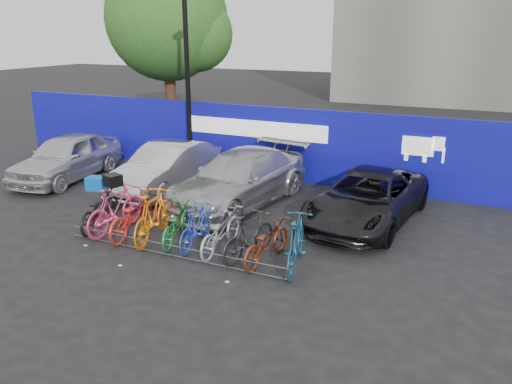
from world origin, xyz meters
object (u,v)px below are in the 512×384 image
Objects in this scene: bike_3 at (153,216)px; bike_5 at (197,226)px; lamppost at (188,77)px; car_3 at (367,198)px; bike_9 at (296,243)px; car_0 at (67,157)px; car_2 at (239,179)px; bike_1 at (115,209)px; bike_8 at (266,242)px; bike_4 at (176,223)px; tree at (172,22)px; bike_6 at (220,231)px; car_1 at (167,167)px; bike_rack at (173,251)px; bike_2 at (134,214)px; bike_0 at (99,209)px; bike_7 at (249,236)px.

bike_5 is at bearing 172.15° from bike_3.
car_3 is at bearing -17.74° from lamppost.
bike_9 is at bearing -42.65° from lamppost.
car_0 is 6.33m from car_2.
bike_9 is at bearing -177.94° from bike_1.
bike_9 is (0.68, -0.03, 0.11)m from bike_8.
lamppost is 3.12× the size of bike_1.
bike_3 reaches higher than bike_4.
tree reaches higher than lamppost.
car_3 is at bearing -152.62° from bike_4.
bike_5 is 0.92× the size of bike_6.
bike_1 is (0.76, -3.36, -0.13)m from car_1.
bike_2 is at bearing 155.39° from bike_rack.
car_3 is (6.56, -2.10, -2.62)m from lamppost.
lamppost reaches higher than bike_4.
bike_4 is at bearing 117.13° from bike_rack.
car_3 is at bearing -149.96° from bike_2.
bike_rack is 1.26m from bike_3.
car_2 is at bearing -104.94° from bike_4.
bike_6 is (1.18, -0.03, 0.02)m from bike_4.
bike_1 reaches higher than bike_8.
bike_1 is at bearing -10.21° from bike_4.
bike_8 is at bearing 173.57° from bike_5.
bike_0 is at bearing -67.37° from tree.
car_2 is 3.62m from bike_7.
bike_2 is at bearing -9.02° from bike_4.
bike_6 is (0.60, 0.02, -0.02)m from bike_5.
bike_8 is at bearing 165.09° from bike_4.
tree is 14.44m from bike_9.
bike_5 is at bearing -72.27° from car_2.
bike_5 is (0.58, -0.05, 0.04)m from bike_4.
bike_8 is at bearing 169.43° from bike_3.
bike_2 is (-4.91, -3.19, -0.12)m from car_3.
bike_1 is 0.97× the size of bike_2.
bike_3 is (-4.33, -3.22, -0.05)m from car_3.
tree is 8.80m from car_1.
bike_7 is at bearing 164.98° from bike_4.
car_0 is 0.94× the size of car_3.
bike_rack is 5.01m from car_1.
car_3 is at bearing 49.21° from bike_rack.
bike_2 is 1.15m from bike_4.
bike_3 is 1.18× the size of bike_5.
car_2 is 2.55× the size of bike_2.
bike_0 is 1.13× the size of bike_5.
bike_9 is (2.62, 0.64, 0.41)m from bike_rack.
bike_9 is at bearing -38.28° from car_2.
car_2 is (2.61, -0.25, 0.02)m from car_1.
car_3 is (3.62, 0.07, -0.09)m from car_2.
bike_3 is at bearing 13.73° from bike_7.
car_1 reaches higher than bike_8.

